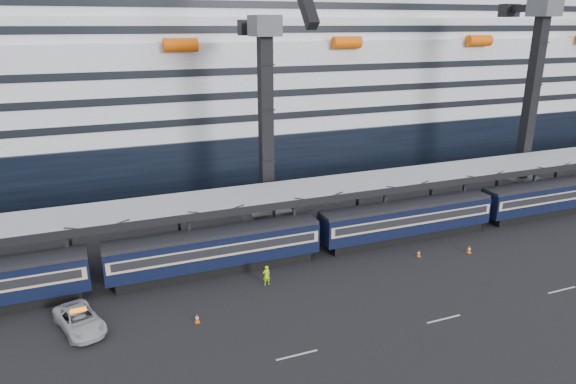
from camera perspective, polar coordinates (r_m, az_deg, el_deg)
name	(u,v)px	position (r m, az deg, el deg)	size (l,w,h in m)	color
ground	(541,266)	(52.99, 26.32, -7.40)	(260.00, 260.00, 0.00)	black
train	(434,215)	(55.80, 15.92, -2.43)	(133.05, 3.00, 4.05)	black
canopy	(449,172)	(60.64, 17.41, 2.11)	(130.00, 6.25, 5.53)	#989AA0
cruise_ship	(321,81)	(85.59, 3.65, 12.23)	(214.09, 28.84, 34.00)	black
crane_dark_near	(267,118)	(53.37, -2.33, 8.19)	(4.50, 17.75, 35.08)	#484A4F
crane_dark_mid	(535,90)	(71.88, 25.77, 10.18)	(4.50, 18.24, 39.64)	#484A4F
pickup_truck	(80,320)	(41.16, -22.14, -13.05)	(2.51, 5.44, 1.51)	#B0B2B8
worker	(266,275)	(44.09, -2.41, -9.23)	(0.65, 0.43, 1.78)	#B8FC0D
traffic_cone_b	(197,318)	(39.86, -10.07, -13.63)	(0.36, 0.36, 0.72)	#FF6008
traffic_cone_c	(419,253)	(50.87, 14.32, -6.61)	(0.34, 0.34, 0.69)	#FF6008
traffic_cone_d	(469,249)	(53.03, 19.48, -6.00)	(0.40, 0.40, 0.80)	#FF6008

